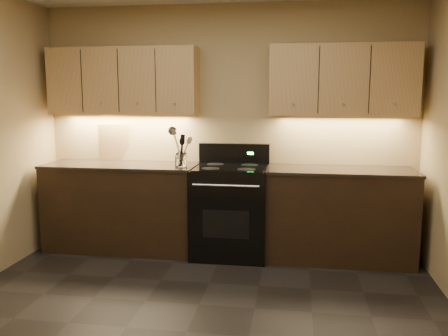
% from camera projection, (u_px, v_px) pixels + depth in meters
% --- Properties ---
extents(floor, '(4.00, 4.00, 0.00)m').
position_uv_depth(floor, '(186.00, 332.00, 3.35)').
color(floor, black).
rests_on(floor, ground).
extents(wall_back, '(4.00, 0.04, 2.60)m').
position_uv_depth(wall_back, '(227.00, 128.00, 5.10)').
color(wall_back, tan).
rests_on(wall_back, ground).
extents(counter_left, '(1.62, 0.62, 0.93)m').
position_uv_depth(counter_left, '(122.00, 206.00, 5.10)').
color(counter_left, black).
rests_on(counter_left, ground).
extents(counter_right, '(1.46, 0.62, 0.93)m').
position_uv_depth(counter_right, '(339.00, 215.00, 4.76)').
color(counter_right, black).
rests_on(counter_right, ground).
extents(stove, '(0.76, 0.68, 1.14)m').
position_uv_depth(stove, '(230.00, 210.00, 4.91)').
color(stove, black).
rests_on(stove, ground).
extents(upper_cab_left, '(1.60, 0.30, 0.70)m').
position_uv_depth(upper_cab_left, '(123.00, 81.00, 5.04)').
color(upper_cab_left, tan).
rests_on(upper_cab_left, wall_back).
extents(upper_cab_right, '(1.44, 0.30, 0.70)m').
position_uv_depth(upper_cab_right, '(343.00, 80.00, 4.70)').
color(upper_cab_right, tan).
rests_on(upper_cab_right, wall_back).
extents(outlet_plate, '(0.08, 0.01, 0.12)m').
position_uv_depth(outlet_plate, '(113.00, 143.00, 5.32)').
color(outlet_plate, '#B2B5BA').
rests_on(outlet_plate, wall_back).
extents(utensil_crock, '(0.14, 0.14, 0.15)m').
position_uv_depth(utensil_crock, '(181.00, 160.00, 4.82)').
color(utensil_crock, white).
rests_on(utensil_crock, counter_left).
extents(cutting_board, '(0.34, 0.16, 0.41)m').
position_uv_depth(cutting_board, '(114.00, 142.00, 5.28)').
color(cutting_board, tan).
rests_on(cutting_board, counter_left).
extents(wooden_spoon, '(0.17, 0.15, 0.31)m').
position_uv_depth(wooden_spoon, '(178.00, 150.00, 4.80)').
color(wooden_spoon, tan).
rests_on(wooden_spoon, utensil_crock).
extents(black_spoon, '(0.11, 0.13, 0.31)m').
position_uv_depth(black_spoon, '(180.00, 151.00, 4.82)').
color(black_spoon, black).
rests_on(black_spoon, utensil_crock).
extents(black_turner, '(0.11, 0.15, 0.34)m').
position_uv_depth(black_turner, '(181.00, 150.00, 4.78)').
color(black_turner, black).
rests_on(black_turner, utensil_crock).
extents(steel_spatula, '(0.21, 0.10, 0.40)m').
position_uv_depth(steel_spatula, '(184.00, 146.00, 4.81)').
color(steel_spatula, silver).
rests_on(steel_spatula, utensil_crock).
extents(steel_skimmer, '(0.22, 0.16, 0.41)m').
position_uv_depth(steel_skimmer, '(183.00, 146.00, 4.77)').
color(steel_skimmer, silver).
rests_on(steel_skimmer, utensil_crock).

